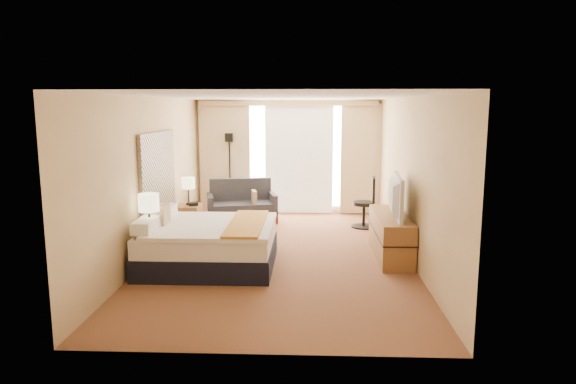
{
  "coord_description": "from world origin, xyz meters",
  "views": [
    {
      "loc": [
        0.47,
        -8.27,
        2.44
      ],
      "look_at": [
        0.12,
        0.4,
        1.0
      ],
      "focal_mm": 32.0,
      "sensor_mm": 36.0,
      "label": 1
    }
  ],
  "objects_px": {
    "nightstand_left": "(149,255)",
    "floor_lamp": "(230,157)",
    "nightstand_right": "(189,219)",
    "loveseat": "(242,208)",
    "bed": "(209,244)",
    "lamp_left": "(149,204)",
    "lamp_right": "(188,184)",
    "media_dresser": "(391,235)",
    "desk_chair": "(367,205)",
    "television": "(391,196)"
  },
  "relations": [
    {
      "from": "nightstand_left",
      "to": "nightstand_right",
      "type": "bearing_deg",
      "value": 90.0
    },
    {
      "from": "lamp_left",
      "to": "television",
      "type": "relative_size",
      "value": 0.54
    },
    {
      "from": "bed",
      "to": "floor_lamp",
      "type": "height_order",
      "value": "floor_lamp"
    },
    {
      "from": "nightstand_left",
      "to": "floor_lamp",
      "type": "bearing_deg",
      "value": 82.92
    },
    {
      "from": "loveseat",
      "to": "lamp_left",
      "type": "xyz_separation_m",
      "value": [
        -0.91,
        -3.47,
        0.74
      ]
    },
    {
      "from": "floor_lamp",
      "to": "lamp_right",
      "type": "height_order",
      "value": "floor_lamp"
    },
    {
      "from": "nightstand_left",
      "to": "floor_lamp",
      "type": "xyz_separation_m",
      "value": [
        0.54,
        4.35,
        1.03
      ]
    },
    {
      "from": "media_dresser",
      "to": "nightstand_right",
      "type": "bearing_deg",
      "value": 158.6
    },
    {
      "from": "loveseat",
      "to": "bed",
      "type": "bearing_deg",
      "value": -104.91
    },
    {
      "from": "lamp_right",
      "to": "bed",
      "type": "bearing_deg",
      "value": -69.44
    },
    {
      "from": "bed",
      "to": "television",
      "type": "bearing_deg",
      "value": 9.19
    },
    {
      "from": "desk_chair",
      "to": "lamp_left",
      "type": "height_order",
      "value": "lamp_left"
    },
    {
      "from": "lamp_left",
      "to": "desk_chair",
      "type": "bearing_deg",
      "value": 40.61
    },
    {
      "from": "television",
      "to": "loveseat",
      "type": "bearing_deg",
      "value": 50.11
    },
    {
      "from": "nightstand_left",
      "to": "nightstand_right",
      "type": "distance_m",
      "value": 2.5
    },
    {
      "from": "media_dresser",
      "to": "loveseat",
      "type": "height_order",
      "value": "loveseat"
    },
    {
      "from": "nightstand_left",
      "to": "desk_chair",
      "type": "height_order",
      "value": "desk_chair"
    },
    {
      "from": "bed",
      "to": "lamp_left",
      "type": "height_order",
      "value": "lamp_left"
    },
    {
      "from": "nightstand_left",
      "to": "television",
      "type": "xyz_separation_m",
      "value": [
        3.65,
        0.86,
        0.76
      ]
    },
    {
      "from": "nightstand_left",
      "to": "bed",
      "type": "distance_m",
      "value": 0.91
    },
    {
      "from": "lamp_left",
      "to": "lamp_right",
      "type": "distance_m",
      "value": 2.48
    },
    {
      "from": "floor_lamp",
      "to": "lamp_left",
      "type": "distance_m",
      "value": 4.32
    },
    {
      "from": "media_dresser",
      "to": "loveseat",
      "type": "xyz_separation_m",
      "value": [
        -2.79,
        2.49,
        -0.05
      ]
    },
    {
      "from": "lamp_left",
      "to": "lamp_right",
      "type": "relative_size",
      "value": 1.19
    },
    {
      "from": "nightstand_left",
      "to": "bed",
      "type": "height_order",
      "value": "bed"
    },
    {
      "from": "loveseat",
      "to": "lamp_left",
      "type": "relative_size",
      "value": 2.48
    },
    {
      "from": "bed",
      "to": "lamp_right",
      "type": "distance_m",
      "value": 2.37
    },
    {
      "from": "nightstand_left",
      "to": "media_dresser",
      "type": "relative_size",
      "value": 0.31
    },
    {
      "from": "desk_chair",
      "to": "loveseat",
      "type": "bearing_deg",
      "value": 175.71
    },
    {
      "from": "nightstand_left",
      "to": "lamp_left",
      "type": "distance_m",
      "value": 0.77
    },
    {
      "from": "nightstand_right",
      "to": "lamp_left",
      "type": "bearing_deg",
      "value": -89.93
    },
    {
      "from": "lamp_right",
      "to": "lamp_left",
      "type": "bearing_deg",
      "value": -90.03
    },
    {
      "from": "floor_lamp",
      "to": "nightstand_right",
      "type": "bearing_deg",
      "value": -106.28
    },
    {
      "from": "loveseat",
      "to": "floor_lamp",
      "type": "distance_m",
      "value": 1.35
    },
    {
      "from": "television",
      "to": "nightstand_left",
      "type": "bearing_deg",
      "value": 107.81
    },
    {
      "from": "media_dresser",
      "to": "floor_lamp",
      "type": "bearing_deg",
      "value": 133.76
    },
    {
      "from": "nightstand_left",
      "to": "television",
      "type": "relative_size",
      "value": 0.47
    },
    {
      "from": "media_dresser",
      "to": "floor_lamp",
      "type": "distance_m",
      "value": 4.67
    },
    {
      "from": "floor_lamp",
      "to": "lamp_right",
      "type": "bearing_deg",
      "value": -106.56
    },
    {
      "from": "bed",
      "to": "lamp_left",
      "type": "distance_m",
      "value": 1.11
    },
    {
      "from": "media_dresser",
      "to": "bed",
      "type": "distance_m",
      "value": 2.96
    },
    {
      "from": "floor_lamp",
      "to": "bed",
      "type": "bearing_deg",
      "value": -86.1
    },
    {
      "from": "media_dresser",
      "to": "lamp_right",
      "type": "xyz_separation_m",
      "value": [
        -3.7,
        1.5,
        0.61
      ]
    },
    {
      "from": "nightstand_left",
      "to": "lamp_left",
      "type": "bearing_deg",
      "value": 87.52
    },
    {
      "from": "nightstand_right",
      "to": "media_dresser",
      "type": "distance_m",
      "value": 3.97
    },
    {
      "from": "media_dresser",
      "to": "loveseat",
      "type": "relative_size",
      "value": 1.14
    },
    {
      "from": "bed",
      "to": "desk_chair",
      "type": "relative_size",
      "value": 1.9
    },
    {
      "from": "nightstand_right",
      "to": "lamp_left",
      "type": "distance_m",
      "value": 2.55
    },
    {
      "from": "floor_lamp",
      "to": "loveseat",
      "type": "bearing_deg",
      "value": -65.15
    },
    {
      "from": "media_dresser",
      "to": "lamp_right",
      "type": "bearing_deg",
      "value": 157.95
    }
  ]
}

